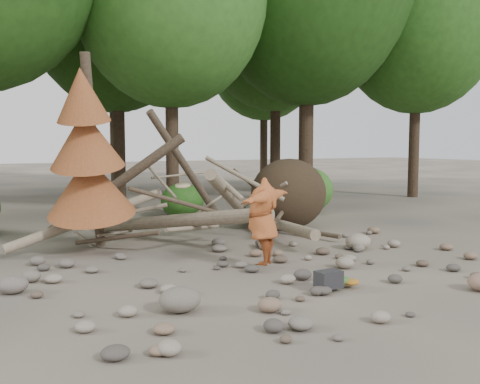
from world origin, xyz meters
name	(u,v)px	position (x,y,z in m)	size (l,w,h in m)	color
ground	(297,271)	(0.00, 0.00, 0.00)	(120.00, 120.00, 0.00)	#514C44
deadfall_pile	(272,196)	(2.02, 4.24, 0.95)	(8.55, 5.24, 3.30)	#332619
dead_conifer	(88,157)	(-3.12, 3.37, 2.11)	(2.06, 2.16, 4.35)	#4C3F30
bush_mid	(182,201)	(0.80, 7.80, 0.56)	(1.40, 1.40, 1.12)	#295D1B
bush_right	(304,190)	(5.00, 7.00, 0.80)	(2.00, 2.00, 1.60)	#336E22
frisbee_thrower	(263,221)	(-0.45, 0.52, 0.92)	(2.58, 1.70, 1.68)	#A34F24
backpack	(328,283)	(-0.31, -1.36, 0.14)	(0.42, 0.28, 0.28)	black
cloth_green	(339,283)	(-0.01, -1.26, 0.07)	(0.38, 0.32, 0.14)	#366127
cloth_orange	(351,285)	(0.15, -1.39, 0.05)	(0.29, 0.23, 0.10)	#9D621A
boulder_front_left	(180,299)	(-2.84, -1.23, 0.18)	(0.61, 0.55, 0.37)	#686157
boulder_mid_right	(358,241)	(2.41, 1.12, 0.18)	(0.60, 0.54, 0.36)	gray
boulder_mid_left	(13,285)	(-4.87, 0.91, 0.14)	(0.48, 0.43, 0.29)	#6A5F59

